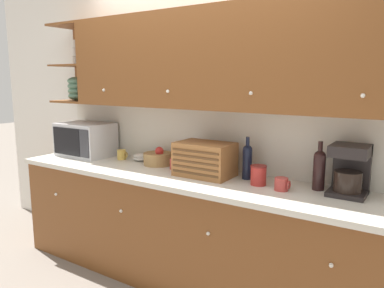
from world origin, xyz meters
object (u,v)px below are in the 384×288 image
Objects in this scene: mug_blue_second at (282,184)px; mug_patterned_third at (175,164)px; wine_bottle at (247,160)px; coffee_maker at (350,170)px; mug at (122,155)px; microwave at (86,139)px; bread_box at (205,159)px; bowl_stack_on_counter at (141,157)px; second_wine_bottle at (319,168)px; fruit_basket at (158,158)px; storage_canister at (258,175)px.

mug_patterned_third is at bearing 173.98° from mug_blue_second.
mug_blue_second is (0.32, -0.14, -0.10)m from wine_bottle.
coffee_maker is at bearing 21.88° from mug_blue_second.
mug is 0.29× the size of wine_bottle.
mug is 2.00m from coffee_maker.
microwave is 1.20× the size of bread_box.
mug_patterned_third reaches higher than bowl_stack_on_counter.
bowl_stack_on_counter is 1.56× the size of mug_patterned_third.
mug is at bearing 176.12° from mug_patterned_third.
second_wine_bottle is at bearing 2.55° from mug_patterned_third.
bowl_stack_on_counter is (0.60, 0.12, -0.13)m from microwave.
bread_box is at bearing -8.82° from mug_patterned_third.
bread_box is at bearing -163.44° from wine_bottle.
second_wine_bottle reaches higher than fruit_basket.
bowl_stack_on_counter is at bearing 168.92° from bread_box.
mug_patterned_third is 0.96m from mug_blue_second.
mug is at bearing 8.65° from microwave.
bread_box reaches higher than storage_canister.
storage_canister is (1.23, -0.16, 0.04)m from bowl_stack_on_counter.
fruit_basket reaches higher than mug_patterned_third.
second_wine_bottle is at bearing 1.83° from microwave.
mug_patterned_third is at bearing -176.00° from wine_bottle.
bread_box reaches higher than fruit_basket.
storage_canister is at bearing -6.41° from fruit_basket.
mug_blue_second is at bearing -4.61° from bread_box.
mug is at bearing -179.62° from coffee_maker.
mug_patterned_third is at bearing -13.48° from fruit_basket.
fruit_basket is at bearing 173.59° from storage_canister.
bowl_stack_on_counter is 0.24m from fruit_basket.
mug_blue_second is at bearing -24.18° from wine_bottle.
fruit_basket is 0.55m from bread_box.
second_wine_bottle is 0.19m from coffee_maker.
mug is at bearing 174.84° from mug_blue_second.
bread_box is 4.23× the size of mug_blue_second.
microwave is 2.07× the size of fruit_basket.
microwave is 5.08× the size of mug_blue_second.
bowl_stack_on_counter is 0.35× the size of bread_box.
microwave reaches higher than mug_blue_second.
fruit_basket is 1.00m from storage_canister.
bread_box is 0.33m from wine_bottle.
wine_bottle is at bearing 0.02° from mug.
mug_patterned_third is 0.64m from wine_bottle.
bread_box is 0.64m from mug_blue_second.
storage_canister is 0.41m from second_wine_bottle.
mug_blue_second is (1.41, -0.20, 0.01)m from bowl_stack_on_counter.
second_wine_bottle is (1.38, -0.00, 0.09)m from fruit_basket.
storage_canister is 0.19m from mug_blue_second.
bread_box is (0.54, -0.10, 0.07)m from fruit_basket.
mug is at bearing -162.22° from bowl_stack_on_counter.
bread_box reaches higher than mug_patterned_third.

